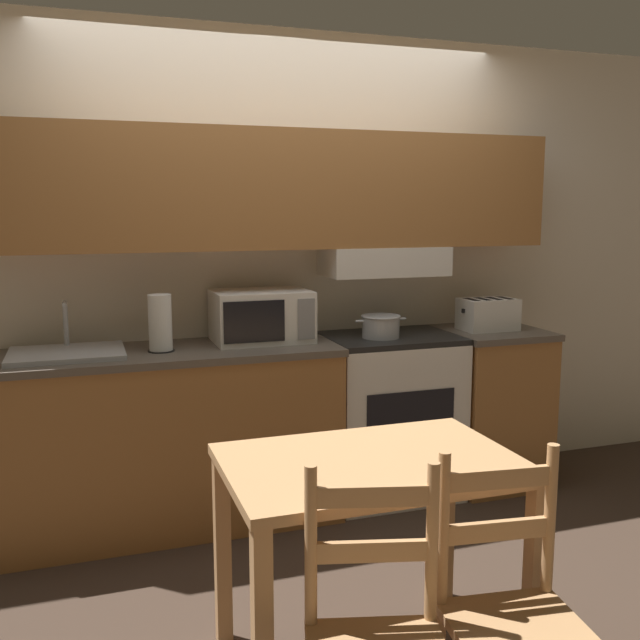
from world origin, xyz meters
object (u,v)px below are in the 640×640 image
at_px(microwave, 261,316).
at_px(chair_right_of_table, 514,621).
at_px(stove_range, 389,415).
at_px(dining_table, 371,493).
at_px(toaster, 488,314).
at_px(sink_basin, 67,352).
at_px(cooking_pot, 381,326).
at_px(paper_towel_roll, 160,323).

relative_size(microwave, chair_right_of_table, 0.55).
bearing_deg(chair_right_of_table, stove_range, 83.44).
bearing_deg(stove_range, microwave, 174.79).
distance_m(microwave, chair_right_of_table, 2.10).
height_order(stove_range, dining_table, stove_range).
bearing_deg(toaster, sink_basin, 179.99).
distance_m(stove_range, chair_right_of_table, 1.98).
relative_size(cooking_pot, sink_basin, 0.55).
height_order(microwave, paper_towel_roll, paper_towel_roll).
bearing_deg(cooking_pot, chair_right_of_table, -101.86).
relative_size(paper_towel_roll, chair_right_of_table, 0.31).
xyz_separation_m(sink_basin, dining_table, (0.99, -1.38, -0.29)).
bearing_deg(sink_basin, toaster, -0.01).
relative_size(toaster, sink_basin, 0.61).
relative_size(cooking_pot, microwave, 0.58).
distance_m(microwave, paper_towel_roll, 0.54).
xyz_separation_m(toaster, sink_basin, (-2.29, 0.00, -0.08)).
height_order(cooking_pot, toaster, toaster).
distance_m(dining_table, chair_right_of_table, 0.62).
height_order(sink_basin, paper_towel_roll, paper_towel_roll).
xyz_separation_m(stove_range, microwave, (-0.71, 0.07, 0.59)).
distance_m(toaster, paper_towel_roll, 1.85).
xyz_separation_m(paper_towel_roll, chair_right_of_table, (0.77, -1.88, -0.62)).
bearing_deg(cooking_pot, toaster, 2.67).
height_order(stove_range, toaster, toaster).
height_order(cooking_pot, dining_table, cooking_pot).
relative_size(stove_range, toaster, 2.84).
xyz_separation_m(microwave, paper_towel_roll, (-0.53, -0.10, 0.00)).
bearing_deg(cooking_pot, stove_range, 28.42).
bearing_deg(paper_towel_roll, microwave, 11.06).
height_order(stove_range, paper_towel_roll, paper_towel_roll).
height_order(cooking_pot, paper_towel_roll, paper_towel_roll).
bearing_deg(sink_basin, cooking_pot, -1.15).
relative_size(microwave, sink_basin, 0.95).
bearing_deg(toaster, paper_towel_roll, -179.13).
bearing_deg(toaster, microwave, 176.71).
xyz_separation_m(stove_range, paper_towel_roll, (-1.25, -0.04, 0.59)).
bearing_deg(paper_towel_roll, cooking_pot, -0.18).
distance_m(stove_range, paper_towel_roll, 1.38).
distance_m(paper_towel_roll, dining_table, 1.51).
xyz_separation_m(stove_range, sink_basin, (-1.68, -0.01, 0.47)).
relative_size(paper_towel_roll, dining_table, 0.28).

